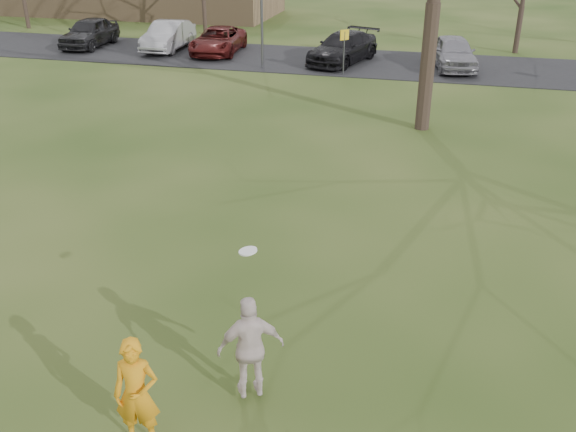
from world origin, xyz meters
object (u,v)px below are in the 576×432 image
object	(u,v)px
car_0	(89,32)
catching_play	(251,347)
player_defender	(137,394)
car_1	(168,36)
car_3	(343,48)
car_2	(218,40)
car_4	(453,52)

from	to	relation	value
car_0	catching_play	distance (m)	30.06
player_defender	car_0	size ratio (longest dim) A/B	0.39
car_1	car_3	distance (m)	9.72
car_0	car_2	bearing A→B (deg)	-2.58
player_defender	car_1	size ratio (longest dim) A/B	0.39
player_defender	car_3	distance (m)	25.43
car_3	catching_play	bearing A→B (deg)	-66.56
car_2	player_defender	bearing A→B (deg)	-76.96
car_1	car_4	distance (m)	15.00
car_4	car_3	bearing A→B (deg)	168.33
car_2	catching_play	bearing A→B (deg)	-73.57
player_defender	car_4	bearing A→B (deg)	70.56
car_3	car_4	distance (m)	5.30
player_defender	car_4	world-z (taller)	player_defender
player_defender	car_0	bearing A→B (deg)	110.29
player_defender	catching_play	size ratio (longest dim) A/B	0.72
car_2	car_3	distance (m)	6.80
player_defender	catching_play	xyz separation A→B (m)	(1.25, 1.26, 0.09)
player_defender	car_4	size ratio (longest dim) A/B	0.39
car_2	car_0	bearing A→B (deg)	175.48
car_2	car_3	world-z (taller)	car_3
car_4	catching_play	bearing A→B (deg)	-107.63
car_0	player_defender	bearing A→B (deg)	-61.43
car_0	car_2	xyz separation A→B (m)	(7.51, 0.02, -0.11)
car_0	car_3	distance (m)	14.29
car_1	car_2	world-z (taller)	car_1
car_2	car_4	xyz separation A→B (m)	(12.06, -0.63, 0.09)
player_defender	car_2	distance (m)	27.32
car_4	car_2	bearing A→B (deg)	165.30
car_0	car_1	xyz separation A→B (m)	(4.59, 0.20, -0.03)
car_0	car_4	bearing A→B (deg)	-4.53
car_1	catching_play	size ratio (longest dim) A/B	1.87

